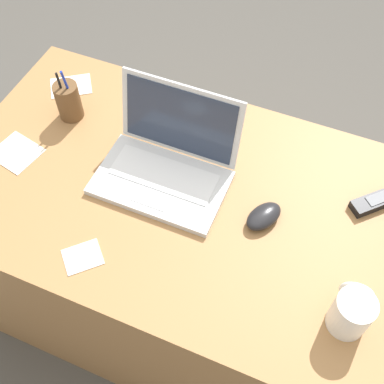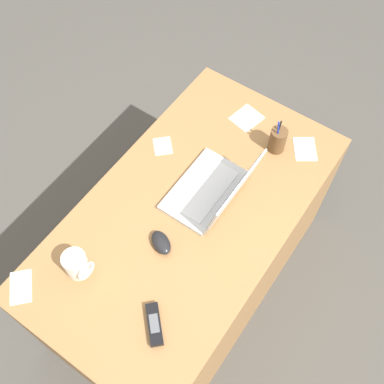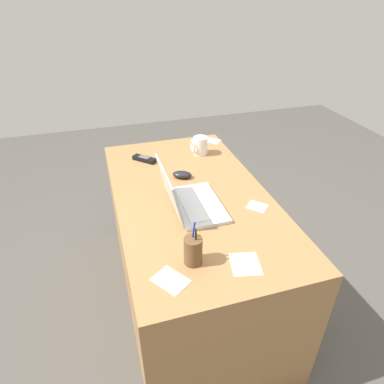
# 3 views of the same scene
# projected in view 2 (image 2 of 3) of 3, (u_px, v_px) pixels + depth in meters

# --- Properties ---
(ground_plane) EXTENTS (6.00, 6.00, 0.00)m
(ground_plane) POSITION_uv_depth(u_px,v_px,m) (189.00, 278.00, 2.50)
(ground_plane) COLOR #4C4944
(desk) EXTENTS (1.38, 0.76, 0.75)m
(desk) POSITION_uv_depth(u_px,v_px,m) (189.00, 250.00, 2.18)
(desk) COLOR #9E7042
(desk) RESTS_ON ground
(laptop) EXTENTS (0.35, 0.27, 0.22)m
(laptop) POSITION_uv_depth(u_px,v_px,m) (214.00, 191.00, 1.85)
(laptop) COLOR silver
(laptop) RESTS_ON desk
(computer_mouse) EXTENTS (0.10, 0.12, 0.04)m
(computer_mouse) POSITION_uv_depth(u_px,v_px,m) (161.00, 242.00, 1.77)
(computer_mouse) COLOR black
(computer_mouse) RESTS_ON desk
(coffee_mug_white) EXTENTS (0.09, 0.10, 0.11)m
(coffee_mug_white) POSITION_uv_depth(u_px,v_px,m) (77.00, 265.00, 1.69)
(coffee_mug_white) COLOR white
(coffee_mug_white) RESTS_ON desk
(cordless_phone) EXTENTS (0.13, 0.13, 0.03)m
(cordless_phone) POSITION_uv_depth(u_px,v_px,m) (154.00, 324.00, 1.62)
(cordless_phone) COLOR black
(cordless_phone) RESTS_ON desk
(pen_holder) EXTENTS (0.07, 0.07, 0.18)m
(pen_holder) POSITION_uv_depth(u_px,v_px,m) (278.00, 140.00, 1.97)
(pen_holder) COLOR brown
(pen_holder) RESTS_ON desk
(paper_note_near_laptop) EXTENTS (0.14, 0.13, 0.00)m
(paper_note_near_laptop) POSITION_uv_depth(u_px,v_px,m) (247.00, 118.00, 2.10)
(paper_note_near_laptop) COLOR white
(paper_note_near_laptop) RESTS_ON desk
(paper_note_left) EXTENTS (0.12, 0.12, 0.00)m
(paper_note_left) POSITION_uv_depth(u_px,v_px,m) (163.00, 146.00, 2.02)
(paper_note_left) COLOR white
(paper_note_left) RESTS_ON desk
(paper_note_right) EXTENTS (0.15, 0.15, 0.00)m
(paper_note_right) POSITION_uv_depth(u_px,v_px,m) (305.00, 149.00, 2.01)
(paper_note_right) COLOR white
(paper_note_right) RESTS_ON desk
(paper_note_front) EXTENTS (0.14, 0.14, 0.00)m
(paper_note_front) POSITION_uv_depth(u_px,v_px,m) (21.00, 287.00, 1.70)
(paper_note_front) COLOR white
(paper_note_front) RESTS_ON desk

